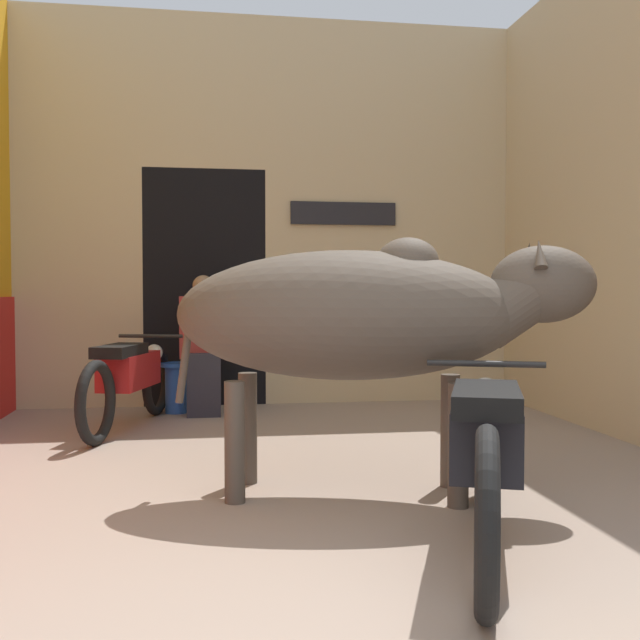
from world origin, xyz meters
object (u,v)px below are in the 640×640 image
cow (367,315)px  motorcycle_far (129,377)px  motorcycle_near (486,449)px  plastic_stool (176,386)px  shopkeeper_seated (204,342)px

cow → motorcycle_far: bearing=123.4°
cow → motorcycle_far: (-1.49, 2.26, -0.57)m
motorcycle_near → motorcycle_far: motorcycle_near is taller
motorcycle_far → plastic_stool: 0.86m
motorcycle_far → shopkeeper_seated: (0.60, 0.62, 0.24)m
cow → plastic_stool: cow is taller
cow → motorcycle_far: size_ratio=1.21×
motorcycle_near → motorcycle_far: (-1.80, 3.22, -0.02)m
motorcycle_near → shopkeeper_seated: (-1.20, 3.84, 0.22)m
cow → plastic_stool: size_ratio=5.04×
cow → shopkeeper_seated: bearing=107.2°
cow → motorcycle_far: cow is taller
plastic_stool → motorcycle_far: bearing=-114.6°
motorcycle_near → plastic_stool: (-1.45, 3.98, -0.20)m
motorcycle_near → motorcycle_far: size_ratio=0.99×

